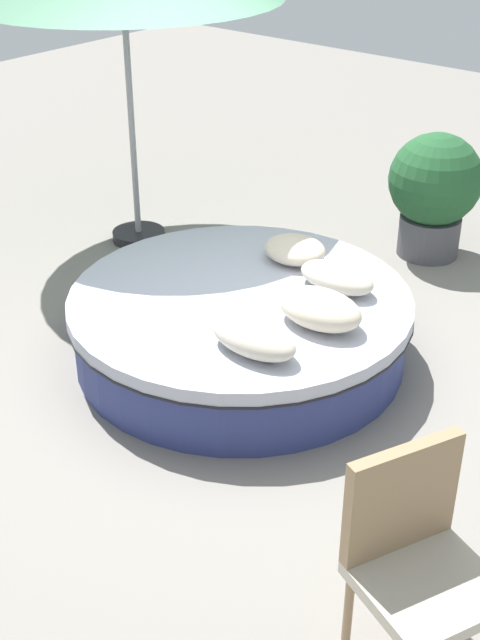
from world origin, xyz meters
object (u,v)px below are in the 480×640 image
object	(u,v)px
throw_pillow_0	(254,338)
round_bed	(240,325)
throw_pillow_1	(320,309)
planter	(434,189)
throw_pillow_3	(295,250)
throw_pillow_2	(337,277)
patio_chair	(416,549)

from	to	relation	value
throw_pillow_0	round_bed	bearing A→B (deg)	136.05
throw_pillow_1	planter	xyz separation A→B (m)	(-0.42, 2.17, -0.00)
throw_pillow_3	throw_pillow_0	bearing A→B (deg)	-64.53
throw_pillow_0	throw_pillow_1	distance (m)	0.51
throw_pillow_2	planter	distance (m)	1.75
round_bed	throw_pillow_2	size ratio (longest dim) A/B	4.21
patio_chair	planter	bearing A→B (deg)	-129.10
throw_pillow_1	planter	distance (m)	2.21
throw_pillow_1	throw_pillow_0	bearing A→B (deg)	-102.33
throw_pillow_0	throw_pillow_2	world-z (taller)	throw_pillow_0
planter	throw_pillow_1	bearing A→B (deg)	-78.98
throw_pillow_2	patio_chair	size ratio (longest dim) A/B	0.54
round_bed	throw_pillow_3	bearing A→B (deg)	92.78
round_bed	throw_pillow_0	xyz separation A→B (m)	(0.49, -0.48, 0.31)
round_bed	patio_chair	size ratio (longest dim) A/B	2.25
round_bed	planter	xyz separation A→B (m)	(0.18, 2.19, 0.32)
planter	round_bed	bearing A→B (deg)	-94.66
throw_pillow_3	patio_chair	distance (m)	2.83
patio_chair	planter	world-z (taller)	planter
throw_pillow_3	patio_chair	bearing A→B (deg)	-43.87
throw_pillow_1	throw_pillow_3	distance (m)	0.88
throw_pillow_2	planter	bearing A→B (deg)	98.08
throw_pillow_3	patio_chair	size ratio (longest dim) A/B	0.44
throw_pillow_0	patio_chair	world-z (taller)	patio_chair
throw_pillow_3	patio_chair	xyz separation A→B (m)	(2.04, -1.96, 0.02)
throw_pillow_3	planter	distance (m)	1.58
round_bed	throw_pillow_2	bearing A→B (deg)	47.20
throw_pillow_0	throw_pillow_3	distance (m)	1.22
round_bed	throw_pillow_0	world-z (taller)	throw_pillow_0
planter	patio_chair	bearing A→B (deg)	-62.57
throw_pillow_2	patio_chair	bearing A→B (deg)	-48.56
patio_chair	round_bed	bearing A→B (deg)	-100.16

